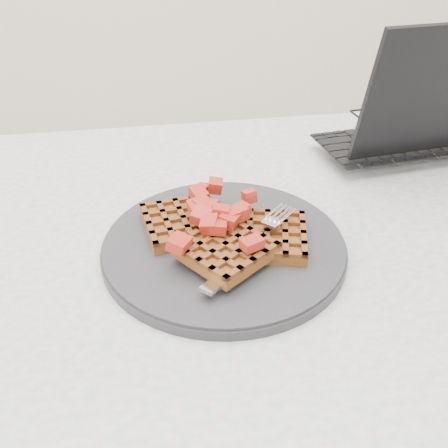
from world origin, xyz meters
The scene contains 6 objects.
table centered at (0.00, 0.00, 0.64)m, with size 1.20×0.80×0.75m.
plate centered at (-0.07, -0.01, 0.76)m, with size 0.29×0.29×0.02m, color #262628.
waffles centered at (-0.07, -0.01, 0.78)m, with size 0.20×0.19×0.03m.
strawberry_pile centered at (-0.07, -0.01, 0.80)m, with size 0.15×0.15×0.02m, color #890800, non-canonical shape.
fork centered at (-0.04, -0.04, 0.77)m, with size 0.02×0.18×0.02m, color silver, non-canonical shape.
laptop centered at (0.29, 0.24, 0.79)m, with size 0.35×0.28×0.23m.
Camera 1 is at (-0.15, -0.48, 1.12)m, focal length 40.00 mm.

